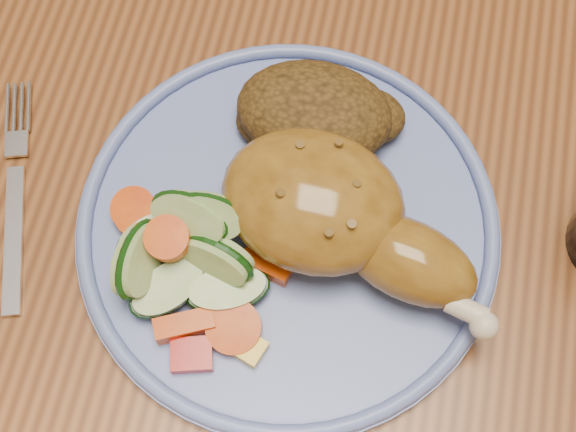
# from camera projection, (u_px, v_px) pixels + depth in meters

# --- Properties ---
(ground) EXTENTS (4.00, 4.00, 0.00)m
(ground) POSITION_uv_depth(u_px,v_px,m) (333.00, 340.00, 1.27)
(ground) COLOR #512E1B
(ground) RESTS_ON ground
(dining_table) EXTENTS (0.90, 1.40, 0.75)m
(dining_table) POSITION_uv_depth(u_px,v_px,m) (376.00, 147.00, 0.65)
(dining_table) COLOR brown
(dining_table) RESTS_ON ground
(plate) EXTENTS (0.28, 0.28, 0.01)m
(plate) POSITION_uv_depth(u_px,v_px,m) (288.00, 228.00, 0.53)
(plate) COLOR #5E72BC
(plate) RESTS_ON dining_table
(plate_rim) EXTENTS (0.27, 0.27, 0.01)m
(plate_rim) POSITION_uv_depth(u_px,v_px,m) (288.00, 222.00, 0.52)
(plate_rim) COLOR #5E72BC
(plate_rim) RESTS_ON plate
(chicken_leg) EXTENTS (0.19, 0.12, 0.06)m
(chicken_leg) POSITION_uv_depth(u_px,v_px,m) (336.00, 215.00, 0.49)
(chicken_leg) COLOR #8F621E
(chicken_leg) RESTS_ON plate
(rice_pilaf) EXTENTS (0.11, 0.08, 0.05)m
(rice_pilaf) POSITION_uv_depth(u_px,v_px,m) (318.00, 114.00, 0.53)
(rice_pilaf) COLOR #4E3513
(rice_pilaf) RESTS_ON plate
(vegetable_pile) EXTENTS (0.12, 0.12, 0.06)m
(vegetable_pile) POSITION_uv_depth(u_px,v_px,m) (186.00, 256.00, 0.49)
(vegetable_pile) COLOR #A50A05
(vegetable_pile) RESTS_ON plate
(fork) EXTENTS (0.06, 0.15, 0.00)m
(fork) POSITION_uv_depth(u_px,v_px,m) (15.00, 203.00, 0.54)
(fork) COLOR silver
(fork) RESTS_ON dining_table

